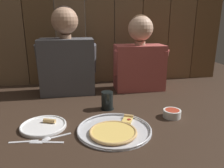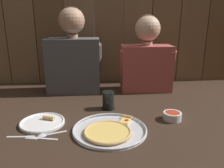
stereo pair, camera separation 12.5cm
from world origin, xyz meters
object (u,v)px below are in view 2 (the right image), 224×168
dinner_plate (42,122)px  dipping_bowl (172,116)px  pizza_tray (109,130)px  diner_right (146,56)px  diner_left (73,54)px  drinking_glass (108,100)px

dinner_plate → dipping_bowl: size_ratio=2.34×
pizza_tray → diner_right: 0.78m
diner_left → diner_right: bearing=0.0°
drinking_glass → diner_left: bearing=123.5°
dinner_plate → dipping_bowl: bearing=1.1°
drinking_glass → diner_right: diner_right is taller
pizza_tray → diner_left: size_ratio=0.59×
drinking_glass → diner_left: (-0.25, 0.37, 0.23)m
drinking_glass → dipping_bowl: (0.35, -0.18, -0.03)m
dipping_bowl → diner_right: (-0.04, 0.55, 0.24)m
drinking_glass → dipping_bowl: bearing=-27.2°
pizza_tray → drinking_glass: size_ratio=3.35×
dinner_plate → diner_left: size_ratio=0.37×
pizza_tray → dinner_plate: size_ratio=1.59×
diner_left → drinking_glass: bearing=-56.5°
pizza_tray → diner_right: diner_right is taller
dipping_bowl → diner_left: diner_left is taller
drinking_glass → diner_left: size_ratio=0.18×
dipping_bowl → diner_right: diner_right is taller
pizza_tray → dipping_bowl: dipping_bowl is taller
dinner_plate → diner_right: diner_right is taller
pizza_tray → dipping_bowl: 0.37m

